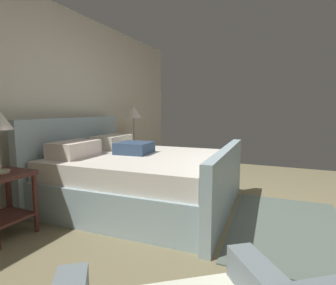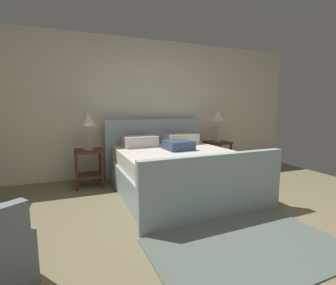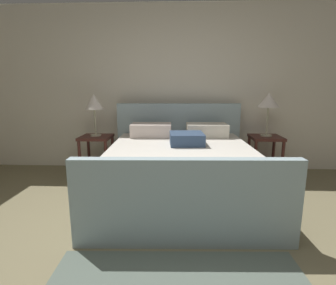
{
  "view_description": "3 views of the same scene",
  "coord_description": "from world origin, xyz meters",
  "px_view_note": "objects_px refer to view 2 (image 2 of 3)",
  "views": [
    {
      "loc": [
        -2.74,
        0.02,
        1.16
      ],
      "look_at": [
        -0.08,
        1.2,
        0.81
      ],
      "focal_mm": 28.5,
      "sensor_mm": 36.0,
      "label": 1
    },
    {
      "loc": [
        -1.37,
        -1.65,
        1.25
      ],
      "look_at": [
        -0.29,
        1.17,
        0.83
      ],
      "focal_mm": 25.5,
      "sensor_mm": 36.0,
      "label": 2
    },
    {
      "loc": [
        0.03,
        -1.41,
        1.3
      ],
      "look_at": [
        -0.1,
        1.35,
        0.72
      ],
      "focal_mm": 28.34,
      "sensor_mm": 36.0,
      "label": 3
    }
  ],
  "objects_px": {
    "bed": "(177,169)",
    "nightstand_left": "(89,162)",
    "table_lamp_left": "(87,120)",
    "table_lamp_right": "(218,116)",
    "nightstand_right": "(217,151)"
  },
  "relations": [
    {
      "from": "bed",
      "to": "nightstand_left",
      "type": "height_order",
      "value": "bed"
    },
    {
      "from": "nightstand_left",
      "to": "table_lamp_left",
      "type": "distance_m",
      "value": 0.68
    },
    {
      "from": "bed",
      "to": "nightstand_left",
      "type": "distance_m",
      "value": 1.44
    },
    {
      "from": "table_lamp_right",
      "to": "table_lamp_left",
      "type": "bearing_deg",
      "value": -177.72
    },
    {
      "from": "nightstand_right",
      "to": "table_lamp_left",
      "type": "bearing_deg",
      "value": -177.72
    },
    {
      "from": "table_lamp_right",
      "to": "table_lamp_left",
      "type": "relative_size",
      "value": 1.03
    },
    {
      "from": "nightstand_right",
      "to": "table_lamp_left",
      "type": "distance_m",
      "value": 2.58
    },
    {
      "from": "bed",
      "to": "table_lamp_left",
      "type": "bearing_deg",
      "value": 150.12
    },
    {
      "from": "nightstand_left",
      "to": "table_lamp_right",
      "type": "bearing_deg",
      "value": 2.28
    },
    {
      "from": "bed",
      "to": "nightstand_right",
      "type": "xyz_separation_m",
      "value": [
        1.25,
        0.81,
        0.06
      ]
    },
    {
      "from": "bed",
      "to": "table_lamp_left",
      "type": "relative_size",
      "value": 3.62
    },
    {
      "from": "table_lamp_right",
      "to": "nightstand_left",
      "type": "distance_m",
      "value": 2.59
    },
    {
      "from": "table_lamp_right",
      "to": "nightstand_left",
      "type": "relative_size",
      "value": 1.04
    },
    {
      "from": "nightstand_left",
      "to": "nightstand_right",
      "type": "bearing_deg",
      "value": 2.28
    },
    {
      "from": "table_lamp_right",
      "to": "table_lamp_left",
      "type": "xyz_separation_m",
      "value": [
        -2.49,
        -0.1,
        -0.03
      ]
    }
  ]
}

